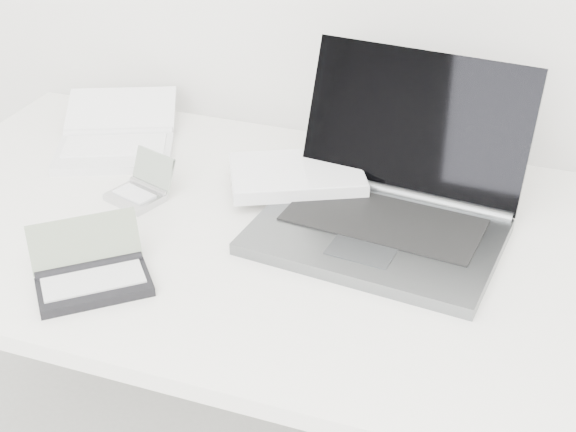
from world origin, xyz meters
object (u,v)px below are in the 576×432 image
(laptop_large, at_px, (367,196))
(netbook_open_white, at_px, (116,140))
(palmtop_charcoal, at_px, (92,275))
(desk, at_px, (312,259))

(laptop_large, height_order, netbook_open_white, laptop_large)
(palmtop_charcoal, bearing_deg, desk, 0.98)
(palmtop_charcoal, bearing_deg, netbook_open_white, 75.52)
(laptop_large, bearing_deg, palmtop_charcoal, -130.13)
(desk, bearing_deg, laptop_large, 53.10)
(desk, distance_m, netbook_open_white, 0.53)
(laptop_large, distance_m, palmtop_charcoal, 0.49)
(netbook_open_white, xyz_separation_m, palmtop_charcoal, (0.21, -0.44, 0.00))
(desk, relative_size, netbook_open_white, 4.32)
(desk, bearing_deg, netbook_open_white, 158.51)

